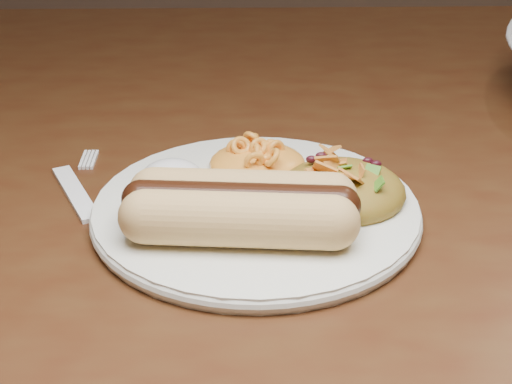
{
  "coord_description": "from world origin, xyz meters",
  "views": [
    {
      "loc": [
        -0.05,
        -0.71,
        1.06
      ],
      "look_at": [
        -0.04,
        -0.18,
        0.77
      ],
      "focal_mm": 55.0,
      "sensor_mm": 36.0,
      "label": 1
    }
  ],
  "objects": [
    {
      "name": "sour_cream",
      "position": [
        -0.11,
        -0.15,
        0.78
      ],
      "size": [
        0.06,
        0.06,
        0.03
      ],
      "primitive_type": "ellipsoid",
      "rotation": [
        0.0,
        0.0,
        0.08
      ],
      "color": "white",
      "rests_on": "plate"
    },
    {
      "name": "fork",
      "position": [
        -0.19,
        -0.14,
        0.75
      ],
      "size": [
        0.08,
        0.15,
        0.0
      ],
      "primitive_type": "cube",
      "rotation": [
        0.0,
        0.0,
        0.43
      ],
      "color": "white",
      "rests_on": "table"
    },
    {
      "name": "mac_and_cheese",
      "position": [
        -0.04,
        -0.12,
        0.78
      ],
      "size": [
        0.08,
        0.07,
        0.03
      ],
      "primitive_type": "ellipsoid",
      "rotation": [
        0.0,
        0.0,
        0.01
      ],
      "color": "#FF9737",
      "rests_on": "plate"
    },
    {
      "name": "taco_salad",
      "position": [
        0.03,
        -0.17,
        0.78
      ],
      "size": [
        0.1,
        0.1,
        0.04
      ],
      "rotation": [
        0.0,
        0.0,
        -0.1
      ],
      "color": "#A22B0A",
      "rests_on": "plate"
    },
    {
      "name": "plate",
      "position": [
        -0.04,
        -0.18,
        0.76
      ],
      "size": [
        0.3,
        0.3,
        0.01
      ],
      "primitive_type": "cylinder",
      "rotation": [
        0.0,
        0.0,
        -0.21
      ],
      "color": "white",
      "rests_on": "table"
    },
    {
      "name": "hotdog",
      "position": [
        -0.05,
        -0.22,
        0.78
      ],
      "size": [
        0.15,
        0.08,
        0.04
      ],
      "rotation": [
        0.0,
        0.0,
        -0.09
      ],
      "color": "#E3B869",
      "rests_on": "plate"
    },
    {
      "name": "table",
      "position": [
        0.0,
        0.0,
        0.66
      ],
      "size": [
        1.6,
        0.9,
        0.75
      ],
      "color": "#432913",
      "rests_on": "floor"
    }
  ]
}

